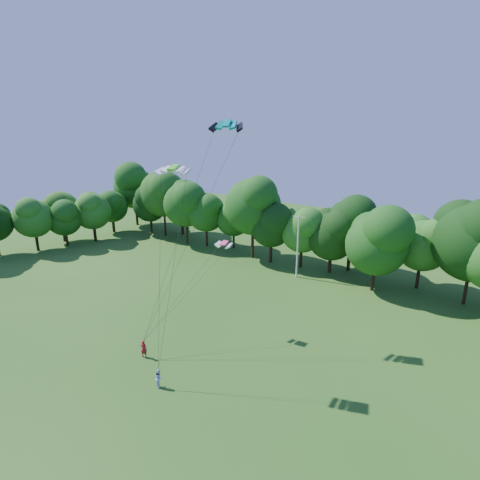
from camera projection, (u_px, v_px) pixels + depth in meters
The scene contains 10 objects.
ground at pixel (114, 409), 27.80m from camera, with size 160.00×160.00×0.00m, color #215015.
utility_pole at pixel (298, 246), 51.59m from camera, with size 1.78×0.22×8.92m.
kite_flyer_left at pixel (144, 349), 33.94m from camera, with size 0.61×0.40×1.67m, color #A41522.
kite_flyer_right at pixel (159, 378), 30.03m from camera, with size 0.76×0.59×1.57m, color #B1C2F6.
kite_teal at pixel (227, 123), 34.79m from camera, with size 3.29×2.35×0.80m.
kite_green at pixel (173, 168), 28.93m from camera, with size 2.98×2.13×0.44m.
kite_pink at pixel (224, 243), 36.87m from camera, with size 1.84×1.07×0.36m.
tree_back_west at pixel (163, 191), 71.41m from camera, with size 9.78×9.78×14.23m.
tree_back_center at pixel (332, 227), 52.67m from camera, with size 7.58×7.58×11.02m.
tree_flank_west at pixel (60, 207), 68.19m from camera, with size 7.13×7.13×10.37m.
Camera 1 is at (21.48, -12.79, 19.84)m, focal length 28.00 mm.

